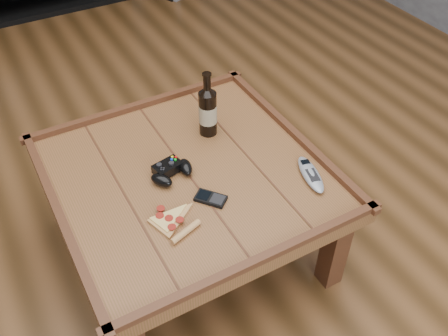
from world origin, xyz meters
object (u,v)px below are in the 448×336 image
game_controller (171,171)px  remote_control (311,174)px  beer_bottle (208,110)px  coffee_table (188,184)px  pizza_slice (172,222)px  smartphone (211,198)px

game_controller → remote_control: 0.52m
beer_bottle → remote_control: bearing=-63.9°
coffee_table → pizza_slice: size_ratio=4.08×
coffee_table → remote_control: size_ratio=4.80×
coffee_table → smartphone: size_ratio=8.35×
beer_bottle → smartphone: beer_bottle is taller
coffee_table → smartphone: bearing=-86.1°
coffee_table → beer_bottle: bearing=44.3°
coffee_table → smartphone: (0.01, -0.17, 0.07)m
remote_control → pizza_slice: bearing=-170.4°
smartphone → remote_control: size_ratio=0.58×
beer_bottle → remote_control: (0.21, -0.43, -0.10)m
game_controller → pizza_slice: game_controller is taller
pizza_slice → remote_control: size_ratio=1.18×
pizza_slice → remote_control: remote_control is taller
coffee_table → remote_control: bearing=-32.0°
pizza_slice → smartphone: 0.17m
pizza_slice → remote_control: (0.55, -0.05, 0.01)m
coffee_table → game_controller: game_controller is taller
remote_control → game_controller: bearing=164.3°
beer_bottle → game_controller: bearing=-146.1°
game_controller → coffee_table: bearing=-27.2°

